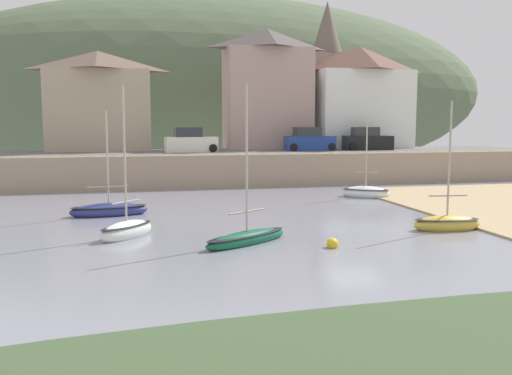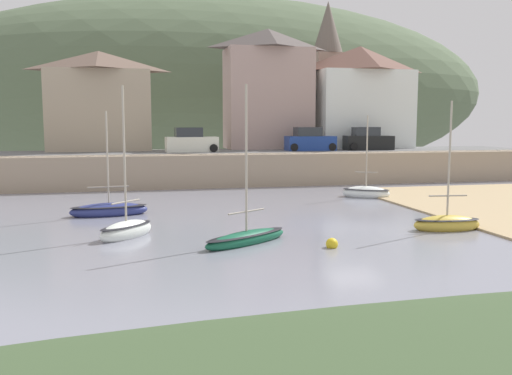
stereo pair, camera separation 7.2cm
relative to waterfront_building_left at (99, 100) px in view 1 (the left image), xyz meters
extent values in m
cube|color=gray|center=(12.53, -25.20, -6.62)|extent=(48.00, 40.00, 0.06)
cube|color=tan|center=(12.53, -8.20, -5.39)|extent=(48.00, 2.40, 2.40)
cube|color=#606060|center=(12.53, -4.50, -4.24)|extent=(48.00, 9.00, 0.10)
ellipsoid|color=#546649|center=(13.77, 30.00, 2.31)|extent=(80.00, 44.00, 25.44)
cube|color=tan|center=(0.00, 0.00, -0.88)|extent=(8.30, 5.63, 6.63)
pyramid|color=brown|center=(0.00, 0.00, 3.26)|extent=(8.60, 5.93, 1.64)
cube|color=tan|center=(14.59, 0.00, 0.22)|extent=(7.51, 4.45, 8.82)
pyramid|color=#564D4A|center=(14.59, 0.00, 5.52)|extent=(7.81, 4.75, 1.77)
cube|color=silver|center=(23.39, 0.00, -0.68)|extent=(8.67, 5.87, 7.03)
pyramid|color=brown|center=(23.39, 0.00, 3.99)|extent=(8.97, 6.17, 2.30)
cube|color=gray|center=(21.62, 4.00, 0.35)|extent=(2.80, 2.80, 9.09)
cone|color=#665B51|center=(21.62, 4.00, 7.41)|extent=(3.00, 3.00, 5.02)
ellipsoid|color=white|center=(17.10, -16.11, -6.34)|extent=(3.27, 2.75, 0.92)
ellipsoid|color=black|center=(17.10, -16.11, -6.08)|extent=(3.20, 2.70, 0.12)
cylinder|color=#B2A893|center=(17.10, -16.11, -3.63)|extent=(0.09, 0.09, 4.50)
cylinder|color=gray|center=(17.10, -16.11, -4.99)|extent=(1.23, 0.82, 0.07)
ellipsoid|color=white|center=(2.28, -25.45, -6.34)|extent=(2.64, 2.73, 0.91)
ellipsoid|color=black|center=(2.28, -25.45, -6.09)|extent=(2.59, 2.67, 0.12)
cylinder|color=#B2A893|center=(2.28, -25.45, -3.11)|extent=(0.09, 0.09, 5.55)
cylinder|color=gray|center=(2.28, -25.45, -5.09)|extent=(1.14, 1.21, 0.07)
ellipsoid|color=#155A3C|center=(6.93, -27.67, -6.41)|extent=(4.06, 3.07, 0.65)
ellipsoid|color=black|center=(6.93, -27.67, -6.23)|extent=(3.98, 3.01, 0.12)
cylinder|color=#B2A893|center=(6.93, -27.67, -3.22)|extent=(0.09, 0.09, 5.72)
cylinder|color=gray|center=(6.93, -27.67, -5.31)|extent=(1.67, 1.11, 0.07)
ellipsoid|color=navy|center=(1.34, -19.61, -6.36)|extent=(4.06, 1.80, 0.84)
ellipsoid|color=black|center=(1.34, -19.61, -6.13)|extent=(3.98, 1.77, 0.12)
cylinder|color=#B2A893|center=(1.34, -19.61, -3.60)|extent=(0.09, 0.09, 4.69)
cylinder|color=gray|center=(1.34, -19.61, -5.12)|extent=(2.05, 0.32, 0.07)
ellipsoid|color=gold|center=(16.21, -26.92, -6.36)|extent=(3.14, 1.38, 0.86)
ellipsoid|color=black|center=(16.21, -26.92, -6.12)|extent=(3.08, 1.36, 0.12)
cylinder|color=#B2A893|center=(16.21, -26.92, -3.41)|extent=(0.09, 0.09, 5.04)
cylinder|color=gray|center=(16.21, -26.92, -5.05)|extent=(1.77, 0.23, 0.07)
cube|color=silver|center=(7.22, -4.50, -3.59)|extent=(4.19, 1.92, 1.20)
cube|color=#282D33|center=(6.97, -4.50, -2.64)|extent=(2.18, 1.61, 0.80)
cylinder|color=black|center=(8.87, -3.70, -3.87)|extent=(0.64, 0.22, 0.64)
cylinder|color=black|center=(8.87, -5.30, -3.87)|extent=(0.64, 0.22, 0.64)
cylinder|color=black|center=(5.57, -3.70, -3.87)|extent=(0.64, 0.22, 0.64)
cylinder|color=black|center=(5.57, -5.30, -3.87)|extent=(0.64, 0.22, 0.64)
cube|color=navy|center=(17.16, -4.50, -3.59)|extent=(4.10, 1.71, 1.20)
cube|color=#282D33|center=(16.91, -4.50, -2.64)|extent=(2.10, 1.51, 0.80)
cylinder|color=black|center=(18.81, -3.70, -3.87)|extent=(0.64, 0.22, 0.64)
cylinder|color=black|center=(18.81, -5.30, -3.87)|extent=(0.64, 0.22, 0.64)
cylinder|color=black|center=(15.51, -3.70, -3.87)|extent=(0.64, 0.22, 0.64)
cylinder|color=black|center=(15.51, -5.30, -3.87)|extent=(0.64, 0.22, 0.64)
cube|color=black|center=(22.37, -4.50, -3.59)|extent=(4.23, 2.03, 1.20)
cube|color=#282D33|center=(22.12, -4.50, -2.64)|extent=(2.22, 1.67, 0.80)
cylinder|color=black|center=(24.02, -3.70, -3.87)|extent=(0.64, 0.22, 0.64)
cylinder|color=black|center=(24.02, -5.30, -3.87)|extent=(0.64, 0.22, 0.64)
cylinder|color=black|center=(20.72, -3.70, -3.87)|extent=(0.64, 0.22, 0.64)
cylinder|color=black|center=(20.72, -5.30, -3.87)|extent=(0.64, 0.22, 0.64)
sphere|color=yellow|center=(9.98, -29.09, -6.45)|extent=(0.47, 0.47, 0.47)
camera|label=1|loc=(2.56, -48.65, -1.79)|focal=38.69mm
camera|label=2|loc=(2.63, -48.67, -1.79)|focal=38.69mm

